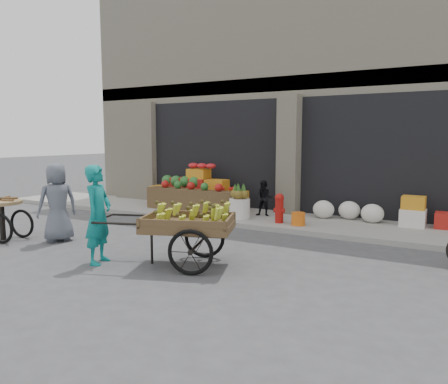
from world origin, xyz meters
The scene contains 13 objects.
ground centered at (0.00, 0.00, 0.00)m, with size 80.00×80.00×0.00m, color #424244.
sidewalk centered at (0.00, 4.10, 0.06)m, with size 18.00×2.20×0.12m, color gray.
building centered at (0.00, 8.03, 3.37)m, with size 14.00×6.45×7.00m.
fruit_display centered at (-2.48, 4.38, 0.67)m, with size 3.10×1.12×1.24m.
pineapple_bin centered at (-0.75, 3.60, 0.37)m, with size 0.52×0.52×0.50m, color silver.
fire_hydrant centered at (0.35, 3.55, 0.50)m, with size 0.22×0.22×0.71m.
orange_bucket centered at (0.85, 3.50, 0.27)m, with size 0.32×0.32×0.30m, color orange.
right_bay_goods centered at (2.61, 4.70, 0.41)m, with size 3.35×0.60×0.70m.
seated_person centered at (-0.35, 4.20, 0.58)m, with size 0.45×0.35×0.93m, color black.
banana_cart centered at (0.20, -0.13, 0.76)m, with size 2.68×1.77×1.04m.
vendor_woman centered at (-1.16, -0.75, 0.85)m, with size 0.62×0.41×1.70m, color #107E7B.
tricycle_cart centered at (-4.23, -0.53, 0.57)m, with size 1.46×0.98×0.95m.
vendor_grey centered at (-3.11, -0.02, 0.82)m, with size 0.80×0.52×1.63m, color slate.
Camera 1 is at (4.36, -6.02, 2.15)m, focal length 35.00 mm.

